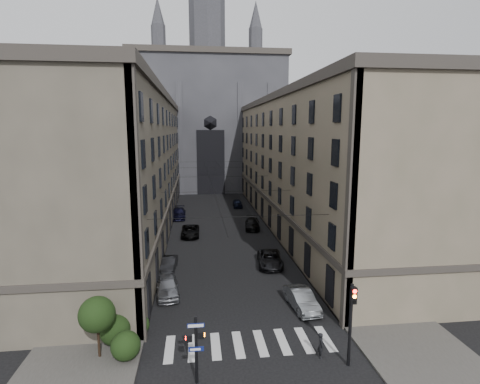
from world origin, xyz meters
name	(u,v)px	position (x,y,z in m)	size (l,w,h in m)	color
sidewalk_left	(147,228)	(-10.50, 36.00, 0.07)	(7.00, 80.00, 0.15)	#383533
sidewalk_right	(289,223)	(10.50, 36.00, 0.07)	(7.00, 80.00, 0.15)	#383533
zebra_crossing	(249,344)	(0.00, 5.00, 0.01)	(11.00, 3.20, 0.01)	beige
building_left	(123,164)	(-13.44, 36.00, 9.34)	(13.60, 60.60, 18.85)	#4B463A
building_right	(310,162)	(13.44, 36.00, 9.34)	(13.60, 60.60, 18.85)	brown
gothic_tower	(208,114)	(0.00, 74.96, 17.80)	(35.00, 23.00, 58.00)	#2D2D33
pedestrian_signal_left	(196,345)	(-3.51, 1.50, 2.32)	(1.02, 0.38, 4.00)	black
traffic_light_right	(351,315)	(5.60, 1.92, 3.29)	(0.34, 0.50, 5.20)	black
shrub_cluster	(113,327)	(-8.72, 5.01, 1.80)	(3.90, 4.40, 3.90)	black
tram_wires	(219,178)	(0.00, 35.63, 7.25)	(14.00, 60.00, 0.43)	black
car_left_near	(167,286)	(-5.95, 13.20, 0.81)	(1.91, 4.74, 1.61)	slate
car_left_midnear	(169,264)	(-6.20, 19.13, 0.65)	(1.37, 3.93, 1.29)	black
car_left_midfar	(190,231)	(-4.20, 31.14, 0.70)	(2.34, 5.07, 1.41)	black
car_left_far	(178,213)	(-6.20, 41.76, 0.80)	(2.23, 5.48, 1.59)	black
car_right_near	(302,299)	(4.83, 9.44, 0.76)	(1.62, 4.63, 1.53)	gray
car_right_midnear	(270,259)	(4.20, 19.08, 0.73)	(2.44, 5.28, 1.47)	black
car_right_midfar	(252,224)	(4.60, 33.92, 0.72)	(2.03, 4.99, 1.45)	black
car_right_far	(237,203)	(4.20, 49.34, 0.69)	(1.63, 4.05, 1.38)	black
pedestrian	(321,345)	(4.21, 3.00, 0.81)	(0.59, 0.39, 1.63)	black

